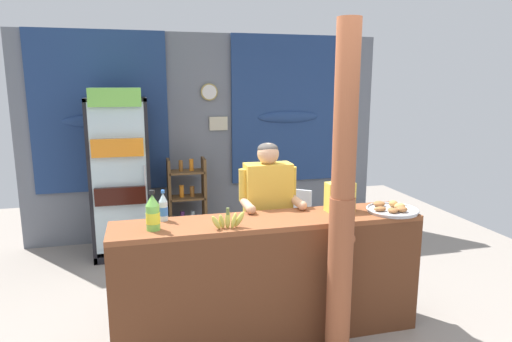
{
  "coord_description": "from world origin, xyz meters",
  "views": [
    {
      "loc": [
        -0.84,
        -2.87,
        2.04
      ],
      "look_at": [
        0.11,
        0.87,
        1.28
      ],
      "focal_mm": 31.27,
      "sensor_mm": 36.0,
      "label": 1
    }
  ],
  "objects_px": {
    "stall_counter": "(272,272)",
    "timber_post": "(342,205)",
    "pastry_tray": "(392,209)",
    "banana_bunch": "(228,220)",
    "drink_fridge": "(120,166)",
    "shopkeeper": "(268,206)",
    "snack_box_instant_noodle": "(340,197)",
    "bottle_shelf_rack": "(187,200)",
    "soda_bottle_lime_soda": "(153,213)",
    "plastic_lawn_chair": "(297,217)",
    "soda_bottle_water": "(163,208)"
  },
  "relations": [
    {
      "from": "drink_fridge",
      "to": "snack_box_instant_noodle",
      "type": "bearing_deg",
      "value": -48.12
    },
    {
      "from": "snack_box_instant_noodle",
      "to": "soda_bottle_lime_soda",
      "type": "bearing_deg",
      "value": -175.52
    },
    {
      "from": "stall_counter",
      "to": "soda_bottle_lime_soda",
      "type": "height_order",
      "value": "soda_bottle_lime_soda"
    },
    {
      "from": "stall_counter",
      "to": "shopkeeper",
      "type": "distance_m",
      "value": 0.66
    },
    {
      "from": "pastry_tray",
      "to": "banana_bunch",
      "type": "bearing_deg",
      "value": -176.66
    },
    {
      "from": "bottle_shelf_rack",
      "to": "soda_bottle_lime_soda",
      "type": "xyz_separation_m",
      "value": [
        -0.47,
        -2.35,
        0.54
      ]
    },
    {
      "from": "bottle_shelf_rack",
      "to": "soda_bottle_lime_soda",
      "type": "bearing_deg",
      "value": -101.24
    },
    {
      "from": "stall_counter",
      "to": "shopkeeper",
      "type": "xyz_separation_m",
      "value": [
        0.11,
        0.52,
        0.38
      ]
    },
    {
      "from": "bottle_shelf_rack",
      "to": "plastic_lawn_chair",
      "type": "xyz_separation_m",
      "value": [
        1.21,
        -0.78,
        -0.09
      ]
    },
    {
      "from": "soda_bottle_water",
      "to": "pastry_tray",
      "type": "bearing_deg",
      "value": -6.97
    },
    {
      "from": "plastic_lawn_chair",
      "to": "soda_bottle_lime_soda",
      "type": "bearing_deg",
      "value": -136.68
    },
    {
      "from": "stall_counter",
      "to": "bottle_shelf_rack",
      "type": "distance_m",
      "value": 2.44
    },
    {
      "from": "bottle_shelf_rack",
      "to": "shopkeeper",
      "type": "relative_size",
      "value": 0.73
    },
    {
      "from": "stall_counter",
      "to": "snack_box_instant_noodle",
      "type": "height_order",
      "value": "snack_box_instant_noodle"
    },
    {
      "from": "plastic_lawn_chair",
      "to": "snack_box_instant_noodle",
      "type": "height_order",
      "value": "snack_box_instant_noodle"
    },
    {
      "from": "plastic_lawn_chair",
      "to": "shopkeeper",
      "type": "bearing_deg",
      "value": -121.37
    },
    {
      "from": "banana_bunch",
      "to": "pastry_tray",
      "type": "bearing_deg",
      "value": 3.34
    },
    {
      "from": "soda_bottle_water",
      "to": "banana_bunch",
      "type": "bearing_deg",
      "value": -34.42
    },
    {
      "from": "banana_bunch",
      "to": "shopkeeper",
      "type": "bearing_deg",
      "value": 50.75
    },
    {
      "from": "soda_bottle_water",
      "to": "drink_fridge",
      "type": "bearing_deg",
      "value": 101.54
    },
    {
      "from": "drink_fridge",
      "to": "shopkeeper",
      "type": "bearing_deg",
      "value": -52.03
    },
    {
      "from": "drink_fridge",
      "to": "bottle_shelf_rack",
      "type": "bearing_deg",
      "value": 13.42
    },
    {
      "from": "snack_box_instant_noodle",
      "to": "drink_fridge",
      "type": "bearing_deg",
      "value": 131.88
    },
    {
      "from": "shopkeeper",
      "to": "timber_post",
      "type": "bearing_deg",
      "value": -68.98
    },
    {
      "from": "bottle_shelf_rack",
      "to": "banana_bunch",
      "type": "height_order",
      "value": "banana_bunch"
    },
    {
      "from": "soda_bottle_lime_soda",
      "to": "soda_bottle_water",
      "type": "bearing_deg",
      "value": 68.13
    },
    {
      "from": "timber_post",
      "to": "shopkeeper",
      "type": "bearing_deg",
      "value": 111.02
    },
    {
      "from": "snack_box_instant_noodle",
      "to": "pastry_tray",
      "type": "xyz_separation_m",
      "value": [
        0.41,
        -0.13,
        -0.1
      ]
    },
    {
      "from": "soda_bottle_water",
      "to": "stall_counter",
      "type": "bearing_deg",
      "value": -17.58
    },
    {
      "from": "banana_bunch",
      "to": "snack_box_instant_noodle",
      "type": "bearing_deg",
      "value": 12.35
    },
    {
      "from": "shopkeeper",
      "to": "pastry_tray",
      "type": "distance_m",
      "value": 1.05
    },
    {
      "from": "soda_bottle_lime_soda",
      "to": "soda_bottle_water",
      "type": "distance_m",
      "value": 0.23
    },
    {
      "from": "snack_box_instant_noodle",
      "to": "banana_bunch",
      "type": "distance_m",
      "value": 1.01
    },
    {
      "from": "snack_box_instant_noodle",
      "to": "pastry_tray",
      "type": "relative_size",
      "value": 0.57
    },
    {
      "from": "shopkeeper",
      "to": "soda_bottle_lime_soda",
      "type": "distance_m",
      "value": 1.12
    },
    {
      "from": "timber_post",
      "to": "bottle_shelf_rack",
      "type": "relative_size",
      "value": 2.22
    },
    {
      "from": "drink_fridge",
      "to": "soda_bottle_water",
      "type": "distance_m",
      "value": 2.0
    },
    {
      "from": "stall_counter",
      "to": "snack_box_instant_noodle",
      "type": "relative_size",
      "value": 10.13
    },
    {
      "from": "drink_fridge",
      "to": "shopkeeper",
      "type": "distance_m",
      "value": 2.15
    },
    {
      "from": "timber_post",
      "to": "pastry_tray",
      "type": "xyz_separation_m",
      "value": [
        0.61,
        0.33,
        -0.17
      ]
    },
    {
      "from": "timber_post",
      "to": "bottle_shelf_rack",
      "type": "distance_m",
      "value": 2.9
    },
    {
      "from": "timber_post",
      "to": "soda_bottle_water",
      "type": "distance_m",
      "value": 1.36
    },
    {
      "from": "stall_counter",
      "to": "timber_post",
      "type": "relative_size",
      "value": 0.99
    },
    {
      "from": "snack_box_instant_noodle",
      "to": "pastry_tray",
      "type": "bearing_deg",
      "value": -18.13
    },
    {
      "from": "stall_counter",
      "to": "drink_fridge",
      "type": "bearing_deg",
      "value": 118.58
    },
    {
      "from": "stall_counter",
      "to": "timber_post",
      "type": "xyz_separation_m",
      "value": [
        0.43,
        -0.3,
        0.59
      ]
    },
    {
      "from": "soda_bottle_water",
      "to": "banana_bunch",
      "type": "xyz_separation_m",
      "value": [
        0.45,
        -0.31,
        -0.04
      ]
    },
    {
      "from": "drink_fridge",
      "to": "banana_bunch",
      "type": "xyz_separation_m",
      "value": [
        0.85,
        -2.26,
        -0.03
      ]
    },
    {
      "from": "pastry_tray",
      "to": "banana_bunch",
      "type": "distance_m",
      "value": 1.4
    },
    {
      "from": "drink_fridge",
      "to": "bottle_shelf_rack",
      "type": "xyz_separation_m",
      "value": [
        0.78,
        0.19,
        -0.5
      ]
    }
  ]
}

